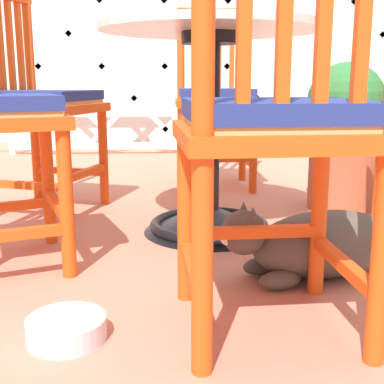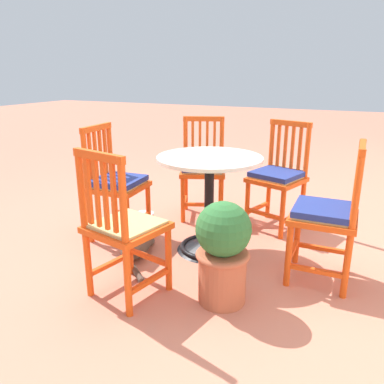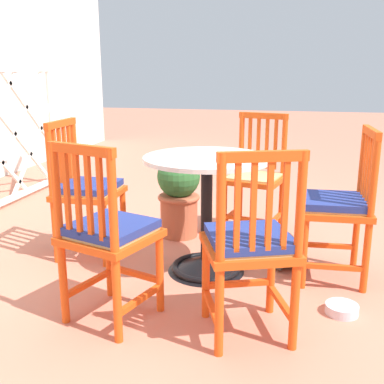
# 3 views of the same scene
# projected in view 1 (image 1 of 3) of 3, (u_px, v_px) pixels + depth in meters

# --- Properties ---
(ground_plane) EXTENTS (24.00, 24.00, 0.00)m
(ground_plane) POSITION_uv_depth(u_px,v_px,m) (238.00, 252.00, 1.65)
(ground_plane) COLOR #C6755B
(lattice_fence_panel) EXTENTS (3.93, 0.06, 1.29)m
(lattice_fence_panel) POSITION_uv_depth(u_px,v_px,m) (227.00, 66.00, 3.78)
(lattice_fence_panel) COLOR silver
(lattice_fence_panel) RESTS_ON ground_plane
(cafe_table) EXTENTS (0.76, 0.76, 0.73)m
(cafe_table) POSITION_uv_depth(u_px,v_px,m) (210.00, 155.00, 1.82)
(cafe_table) COLOR black
(cafe_table) RESTS_ON ground_plane
(orange_chair_near_fence) EXTENTS (0.41, 0.41, 0.91)m
(orange_chair_near_fence) POSITION_uv_depth(u_px,v_px,m) (215.00, 100.00, 2.60)
(orange_chair_near_fence) COLOR #E04C14
(orange_chair_near_fence) RESTS_ON ground_plane
(orange_chair_at_corner) EXTENTS (0.50, 0.50, 0.91)m
(orange_chair_at_corner) POSITION_uv_depth(u_px,v_px,m) (41.00, 104.00, 2.11)
(orange_chair_at_corner) COLOR #E04C14
(orange_chair_at_corner) RESTS_ON ground_plane
(orange_chair_tucked_in) EXTENTS (0.42, 0.42, 0.91)m
(orange_chair_tucked_in) POSITION_uv_depth(u_px,v_px,m) (277.00, 129.00, 1.04)
(orange_chair_tucked_in) COLOR #E04C14
(orange_chair_tucked_in) RESTS_ON ground_plane
(tabby_cat) EXTENTS (0.67, 0.42, 0.23)m
(tabby_cat) POSITION_uv_depth(u_px,v_px,m) (314.00, 245.00, 1.42)
(tabby_cat) COLOR #4C4238
(tabby_cat) RESTS_ON ground_plane
(terracotta_planter) EXTENTS (0.32, 0.32, 0.62)m
(terracotta_planter) POSITION_uv_depth(u_px,v_px,m) (344.00, 133.00, 2.16)
(terracotta_planter) COLOR #B25B3D
(terracotta_planter) RESTS_ON ground_plane
(pet_water_bowl) EXTENTS (0.17, 0.17, 0.05)m
(pet_water_bowl) POSITION_uv_depth(u_px,v_px,m) (66.00, 329.00, 1.09)
(pet_water_bowl) COLOR silver
(pet_water_bowl) RESTS_ON ground_plane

